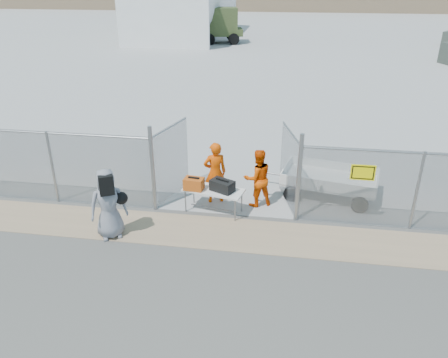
% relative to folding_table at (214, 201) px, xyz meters
% --- Properties ---
extents(ground, '(160.00, 160.00, 0.00)m').
position_rel_folding_table_xyz_m(ground, '(0.31, -2.10, -0.36)').
color(ground, '#3E3E3E').
extents(tarmac_inside, '(160.00, 80.00, 0.01)m').
position_rel_folding_table_xyz_m(tarmac_inside, '(0.31, 39.90, -0.35)').
color(tarmac_inside, '#9D9D9D').
rests_on(tarmac_inside, ground).
extents(dirt_strip, '(44.00, 1.60, 0.01)m').
position_rel_folding_table_xyz_m(dirt_strip, '(0.31, -1.10, -0.35)').
color(dirt_strip, '#9B8163').
rests_on(dirt_strip, ground).
extents(chain_link_fence, '(40.00, 0.20, 2.20)m').
position_rel_folding_table_xyz_m(chain_link_fence, '(0.31, -0.10, 0.74)').
color(chain_link_fence, gray).
rests_on(chain_link_fence, ground).
extents(folding_table, '(1.78, 1.03, 0.71)m').
position_rel_folding_table_xyz_m(folding_table, '(0.00, 0.00, 0.00)').
color(folding_table, silver).
rests_on(folding_table, ground).
extents(orange_bag, '(0.57, 0.41, 0.33)m').
position_rel_folding_table_xyz_m(orange_bag, '(-0.54, -0.07, 0.52)').
color(orange_bag, '#C55315').
rests_on(orange_bag, folding_table).
extents(black_duffel, '(0.74, 0.62, 0.31)m').
position_rel_folding_table_xyz_m(black_duffel, '(0.26, -0.05, 0.51)').
color(black_duffel, black).
rests_on(black_duffel, folding_table).
extents(security_worker_left, '(0.79, 0.66, 1.86)m').
position_rel_folding_table_xyz_m(security_worker_left, '(-0.06, 0.64, 0.57)').
color(security_worker_left, '#DC4703').
rests_on(security_worker_left, ground).
extents(security_worker_right, '(1.04, 0.95, 1.73)m').
position_rel_folding_table_xyz_m(security_worker_right, '(1.18, 0.61, 0.51)').
color(security_worker_right, '#DC4703').
rests_on(security_worker_right, ground).
extents(visitor, '(1.09, 0.96, 1.87)m').
position_rel_folding_table_xyz_m(visitor, '(-2.38, -1.65, 0.58)').
color(visitor, slate).
rests_on(visitor, ground).
extents(utility_trailer, '(3.89, 2.54, 0.87)m').
position_rel_folding_table_xyz_m(utility_trailer, '(3.29, 1.57, 0.08)').
color(utility_trailer, silver).
rests_on(utility_trailer, ground).
extents(military_truck, '(7.25, 3.94, 3.28)m').
position_rel_folding_table_xyz_m(military_truck, '(-6.51, 33.03, 1.28)').
color(military_truck, '#3D4B25').
rests_on(military_truck, ground).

